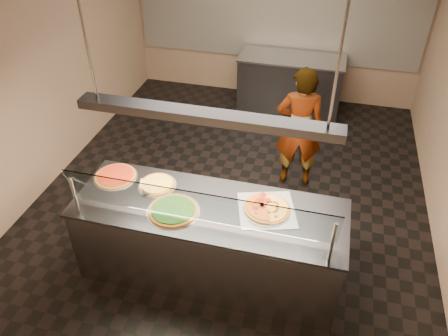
% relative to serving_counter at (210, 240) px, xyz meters
% --- Properties ---
extents(ground, '(5.00, 6.00, 0.02)m').
position_rel_serving_counter_xyz_m(ground, '(-0.07, 1.39, -0.48)').
color(ground, black).
rests_on(ground, ground).
extents(wall_back, '(5.00, 0.02, 3.00)m').
position_rel_serving_counter_xyz_m(wall_back, '(-0.07, 4.40, 1.03)').
color(wall_back, '#9A7C63').
rests_on(wall_back, ground).
extents(wall_front, '(5.00, 0.02, 3.00)m').
position_rel_serving_counter_xyz_m(wall_front, '(-0.07, -1.62, 1.03)').
color(wall_front, '#9A7C63').
rests_on(wall_front, ground).
extents(wall_left, '(0.02, 6.00, 3.00)m').
position_rel_serving_counter_xyz_m(wall_left, '(-2.58, 1.39, 1.03)').
color(wall_left, '#9A7C63').
rests_on(wall_left, ground).
extents(tile_band, '(4.90, 0.02, 1.20)m').
position_rel_serving_counter_xyz_m(tile_band, '(-0.07, 4.37, 0.83)').
color(tile_band, silver).
rests_on(tile_band, wall_back).
extents(serving_counter, '(2.70, 0.94, 0.93)m').
position_rel_serving_counter_xyz_m(serving_counter, '(0.00, 0.00, 0.00)').
color(serving_counter, '#B7B7BC').
rests_on(serving_counter, ground).
extents(sneeze_guard, '(2.46, 0.18, 0.54)m').
position_rel_serving_counter_xyz_m(sneeze_guard, '(0.00, -0.34, 0.76)').
color(sneeze_guard, '#B7B7BC').
rests_on(sneeze_guard, serving_counter).
extents(perforated_tray, '(0.67, 0.67, 0.01)m').
position_rel_serving_counter_xyz_m(perforated_tray, '(0.56, 0.10, 0.47)').
color(perforated_tray, silver).
rests_on(perforated_tray, serving_counter).
extents(half_pizza_pepperoni, '(0.34, 0.49, 0.05)m').
position_rel_serving_counter_xyz_m(half_pizza_pepperoni, '(0.45, 0.10, 0.50)').
color(half_pizza_pepperoni, brown).
rests_on(half_pizza_pepperoni, perforated_tray).
extents(half_pizza_sausage, '(0.34, 0.49, 0.04)m').
position_rel_serving_counter_xyz_m(half_pizza_sausage, '(0.66, 0.10, 0.49)').
color(half_pizza_sausage, brown).
rests_on(half_pizza_sausage, perforated_tray).
extents(pizza_spinach, '(0.52, 0.52, 0.03)m').
position_rel_serving_counter_xyz_m(pizza_spinach, '(-0.31, -0.14, 0.48)').
color(pizza_spinach, silver).
rests_on(pizza_spinach, serving_counter).
extents(pizza_cheese, '(0.40, 0.40, 0.03)m').
position_rel_serving_counter_xyz_m(pizza_cheese, '(-0.61, 0.20, 0.48)').
color(pizza_cheese, silver).
rests_on(pizza_cheese, serving_counter).
extents(pizza_tomato, '(0.46, 0.46, 0.03)m').
position_rel_serving_counter_xyz_m(pizza_tomato, '(-1.09, 0.21, 0.48)').
color(pizza_tomato, silver).
rests_on(pizza_tomato, serving_counter).
extents(pizza_spatula, '(0.23, 0.22, 0.02)m').
position_rel_serving_counter_xyz_m(pizza_spatula, '(-0.72, 0.11, 0.49)').
color(pizza_spatula, '#B7B7BC').
rests_on(pizza_spatula, pizza_spinach).
extents(prep_table, '(1.76, 0.74, 0.93)m').
position_rel_serving_counter_xyz_m(prep_table, '(0.31, 3.94, 0.00)').
color(prep_table, '#3D3D43').
rests_on(prep_table, ground).
extents(worker, '(0.66, 0.48, 1.68)m').
position_rel_serving_counter_xyz_m(worker, '(0.68, 1.85, 0.37)').
color(worker, '#2A292E').
rests_on(worker, ground).
extents(heat_lamp_housing, '(2.30, 0.18, 0.08)m').
position_rel_serving_counter_xyz_m(heat_lamp_housing, '(0.00, 0.00, 1.48)').
color(heat_lamp_housing, '#3D3D43').
rests_on(heat_lamp_housing, ceiling).
extents(lamp_rod_left, '(0.02, 0.02, 1.01)m').
position_rel_serving_counter_xyz_m(lamp_rod_left, '(-1.00, 0.00, 2.03)').
color(lamp_rod_left, '#B7B7BC').
rests_on(lamp_rod_left, ceiling).
extents(lamp_rod_right, '(0.02, 0.02, 1.01)m').
position_rel_serving_counter_xyz_m(lamp_rod_right, '(1.00, 0.00, 2.03)').
color(lamp_rod_right, '#B7B7BC').
rests_on(lamp_rod_right, ceiling).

